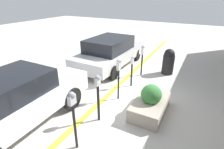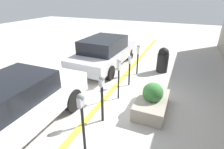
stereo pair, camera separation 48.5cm
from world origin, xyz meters
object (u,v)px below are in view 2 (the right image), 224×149
object	(u,v)px
parking_meter_middle	(119,71)
planter_box	(152,101)
parking_meter_second	(102,93)
parked_car_front	(13,106)
parked_car_middle	(105,52)
parking_meter_farthest	(138,55)
parking_meter_nearest	(82,112)
parking_meter_fourth	(130,67)
trash_bin	(163,60)

from	to	relation	value
parking_meter_middle	planter_box	size ratio (longest dim) A/B	0.93
parking_meter_second	parked_car_front	bearing A→B (deg)	124.57
parked_car_front	parked_car_middle	world-z (taller)	parked_car_front
parking_meter_farthest	parked_car_middle	xyz separation A→B (m)	(0.36, 1.81, -0.17)
parking_meter_nearest	parking_meter_farthest	distance (m)	4.76
parked_car_front	parking_meter_second	bearing A→B (deg)	-55.95
parking_meter_nearest	parking_meter_second	distance (m)	1.14
parking_meter_fourth	parked_car_front	world-z (taller)	parked_car_front
parking_meter_fourth	parked_car_front	xyz separation A→B (m)	(-3.74, 1.89, 0.01)
parking_meter_nearest	parking_meter_fourth	distance (m)	3.58
parking_meter_middle	parked_car_middle	xyz separation A→B (m)	(2.67, 1.78, -0.31)
parked_car_middle	parking_meter_fourth	bearing A→B (deg)	-129.09
planter_box	parked_car_front	distance (m)	3.92
parking_meter_middle	parking_meter_fourth	world-z (taller)	parking_meter_middle
planter_box	parked_car_middle	world-z (taller)	parked_car_middle
parked_car_middle	trash_bin	world-z (taller)	parked_car_middle
trash_bin	parked_car_front	bearing A→B (deg)	152.89
parking_meter_second	parked_car_middle	distance (m)	4.37
parking_meter_farthest	parked_car_middle	size ratio (longest dim) A/B	0.30
parking_meter_middle	parking_meter_farthest	xyz separation A→B (m)	(2.31, -0.03, -0.14)
parking_meter_middle	parking_meter_fourth	xyz separation A→B (m)	(1.12, -0.03, -0.27)
parking_meter_nearest	parking_meter_fourth	size ratio (longest dim) A/B	1.23
parking_meter_nearest	planter_box	size ratio (longest dim) A/B	0.96
parking_meter_farthest	parking_meter_nearest	bearing A→B (deg)	-179.26
parking_meter_nearest	parked_car_middle	world-z (taller)	parking_meter_nearest
parking_meter_nearest	parking_meter_middle	xyz separation A→B (m)	(2.45, 0.09, -0.02)
parking_meter_farthest	trash_bin	world-z (taller)	parking_meter_farthest
planter_box	parked_car_middle	size ratio (longest dim) A/B	0.35
parking_meter_second	planter_box	size ratio (longest dim) A/B	0.90
parking_meter_middle	parked_car_middle	distance (m)	3.22
parking_meter_second	planter_box	distance (m)	1.72
parking_meter_middle	trash_bin	bearing A→B (deg)	-18.81
parking_meter_second	planter_box	xyz separation A→B (m)	(1.06, -1.22, -0.60)
parking_meter_farthest	parked_car_front	world-z (taller)	parked_car_front
planter_box	trash_bin	xyz separation A→B (m)	(3.34, 0.18, 0.25)
planter_box	parking_meter_fourth	bearing A→B (deg)	41.06
parking_meter_nearest	trash_bin	world-z (taller)	parking_meter_nearest
parking_meter_nearest	parking_meter_second	xyz separation A→B (m)	(1.13, 0.08, -0.14)
parking_meter_nearest	parking_meter_second	bearing A→B (deg)	3.99
parked_car_front	trash_bin	xyz separation A→B (m)	(5.69, -2.91, -0.22)
parking_meter_nearest	parking_meter_farthest	size ratio (longest dim) A/B	1.12
parked_car_front	trash_bin	world-z (taller)	parked_car_front
parking_meter_second	parked_car_middle	bearing A→B (deg)	24.21
parking_meter_middle	parking_meter_second	bearing A→B (deg)	-179.34
parking_meter_second	parking_meter_fourth	size ratio (longest dim) A/B	1.15
trash_bin	parking_meter_middle	bearing A→B (deg)	161.19
parking_meter_nearest	parking_meter_second	world-z (taller)	parking_meter_nearest
parking_meter_fourth	parked_car_front	size ratio (longest dim) A/B	0.29
parking_meter_fourth	parking_meter_farthest	distance (m)	1.20
parking_meter_nearest	parking_meter_farthest	world-z (taller)	parking_meter_nearest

